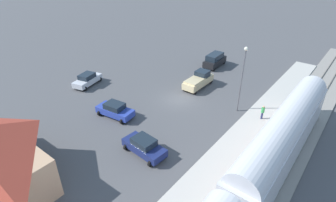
{
  "coord_description": "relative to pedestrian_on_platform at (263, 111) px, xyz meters",
  "views": [
    {
      "loc": [
        -17.67,
        24.9,
        17.18
      ],
      "look_at": [
        -0.18,
        2.55,
        1.0
      ],
      "focal_mm": 28.59,
      "sensor_mm": 36.0,
      "label": 1
    }
  ],
  "objects": [
    {
      "name": "ground_plane",
      "position": [
        10.33,
        1.8,
        -1.28
      ],
      "size": [
        200.0,
        200.0,
        0.0
      ],
      "primitive_type": "plane",
      "color": "#4C4C4F"
    },
    {
      "name": "railway_track",
      "position": [
        -3.67,
        1.8,
        -1.19
      ],
      "size": [
        4.8,
        70.0,
        0.3
      ],
      "color": "gray",
      "rests_on": "ground"
    },
    {
      "name": "platform",
      "position": [
        0.33,
        1.8,
        -1.13
      ],
      "size": [
        3.2,
        46.0,
        0.3
      ],
      "color": "#B7B2A8",
      "rests_on": "ground"
    },
    {
      "name": "pedestrian_on_platform",
      "position": [
        0.0,
        0.0,
        0.0
      ],
      "size": [
        0.36,
        0.36,
        1.71
      ],
      "color": "#23284C",
      "rests_on": "platform"
    },
    {
      "name": "pickup_tan",
      "position": [
        10.38,
        -3.0,
        -0.25
      ],
      "size": [
        1.99,
        5.41,
        2.14
      ],
      "color": "#C6B284",
      "rests_on": "ground"
    },
    {
      "name": "sedan_blue",
      "position": [
        13.86,
        9.63,
        -0.4
      ],
      "size": [
        4.69,
        2.69,
        1.74
      ],
      "color": "#283D9E",
      "rests_on": "ground"
    },
    {
      "name": "sedan_navy",
      "position": [
        6.73,
        12.4,
        -0.4
      ],
      "size": [
        4.63,
        2.54,
        1.74
      ],
      "color": "navy",
      "rests_on": "ground"
    },
    {
      "name": "suv_black",
      "position": [
        12.36,
        -11.09,
        -0.13
      ],
      "size": [
        2.17,
        4.98,
        2.22
      ],
      "color": "black",
      "rests_on": "ground"
    },
    {
      "name": "sedan_silver",
      "position": [
        23.25,
        6.4,
        -0.4
      ],
      "size": [
        2.85,
        4.81,
        1.74
      ],
      "color": "silver",
      "rests_on": "ground"
    },
    {
      "name": "light_pole_near_platform",
      "position": [
        3.13,
        -0.36,
        3.76
      ],
      "size": [
        0.44,
        0.44,
        8.05
      ],
      "color": "#515156",
      "rests_on": "ground"
    }
  ]
}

